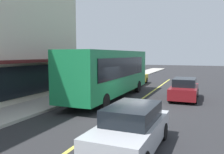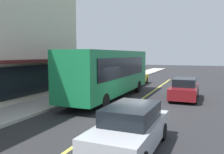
{
  "view_description": "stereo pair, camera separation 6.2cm",
  "coord_description": "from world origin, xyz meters",
  "px_view_note": "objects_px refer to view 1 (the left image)",
  "views": [
    {
      "loc": [
        -13.19,
        -4.16,
        3.24
      ],
      "look_at": [
        2.7,
        2.08,
        1.6
      ],
      "focal_mm": 37.79,
      "sensor_mm": 36.0,
      "label": 1
    },
    {
      "loc": [
        -13.16,
        -4.22,
        3.24
      ],
      "look_at": [
        2.7,
        2.08,
        1.6
      ],
      "focal_mm": 37.79,
      "sensor_mm": 36.0,
      "label": 2
    }
  ],
  "objects_px": {
    "car_maroon": "(184,89)",
    "pedestrian_at_corner": "(90,76)",
    "traffic_light": "(113,61)",
    "pedestrian_waiting": "(106,74)",
    "pedestrian_near_storefront": "(99,75)",
    "car_yellow": "(136,77)",
    "car_silver": "(132,128)",
    "bus": "(110,72)"
  },
  "relations": [
    {
      "from": "car_maroon",
      "to": "pedestrian_at_corner",
      "type": "distance_m",
      "value": 8.84
    },
    {
      "from": "traffic_light",
      "to": "pedestrian_waiting",
      "type": "xyz_separation_m",
      "value": [
        -0.35,
        0.72,
        -1.36
      ]
    },
    {
      "from": "pedestrian_near_storefront",
      "to": "car_maroon",
      "type": "bearing_deg",
      "value": -113.74
    },
    {
      "from": "pedestrian_at_corner",
      "to": "car_yellow",
      "type": "bearing_deg",
      "value": -30.43
    },
    {
      "from": "pedestrian_near_storefront",
      "to": "car_yellow",
      "type": "bearing_deg",
      "value": -39.66
    },
    {
      "from": "pedestrian_at_corner",
      "to": "pedestrian_waiting",
      "type": "bearing_deg",
      "value": -3.89
    },
    {
      "from": "traffic_light",
      "to": "pedestrian_near_storefront",
      "type": "bearing_deg",
      "value": 156.76
    },
    {
      "from": "traffic_light",
      "to": "car_maroon",
      "type": "relative_size",
      "value": 0.74
    },
    {
      "from": "pedestrian_at_corner",
      "to": "pedestrian_near_storefront",
      "type": "relative_size",
      "value": 1.08
    },
    {
      "from": "traffic_light",
      "to": "pedestrian_near_storefront",
      "type": "height_order",
      "value": "traffic_light"
    },
    {
      "from": "car_silver",
      "to": "pedestrian_near_storefront",
      "type": "bearing_deg",
      "value": 28.49
    },
    {
      "from": "traffic_light",
      "to": "pedestrian_at_corner",
      "type": "xyz_separation_m",
      "value": [
        -3.5,
        0.93,
        -1.28
      ]
    },
    {
      "from": "pedestrian_waiting",
      "to": "car_maroon",
      "type": "bearing_deg",
      "value": -121.86
    },
    {
      "from": "car_maroon",
      "to": "pedestrian_waiting",
      "type": "distance_m",
      "value": 9.86
    },
    {
      "from": "car_yellow",
      "to": "pedestrian_near_storefront",
      "type": "distance_m",
      "value": 4.5
    },
    {
      "from": "bus",
      "to": "car_silver",
      "type": "relative_size",
      "value": 2.57
    },
    {
      "from": "pedestrian_waiting",
      "to": "car_yellow",
      "type": "bearing_deg",
      "value": -54.92
    },
    {
      "from": "traffic_light",
      "to": "car_maroon",
      "type": "xyz_separation_m",
      "value": [
        -5.55,
        -7.65,
        -1.79
      ]
    },
    {
      "from": "traffic_light",
      "to": "pedestrian_at_corner",
      "type": "relative_size",
      "value": 1.76
    },
    {
      "from": "car_yellow",
      "to": "pedestrian_at_corner",
      "type": "distance_m",
      "value": 5.95
    },
    {
      "from": "bus",
      "to": "traffic_light",
      "type": "bearing_deg",
      "value": 19.34
    },
    {
      "from": "car_maroon",
      "to": "car_silver",
      "type": "height_order",
      "value": "same"
    },
    {
      "from": "pedestrian_near_storefront",
      "to": "bus",
      "type": "bearing_deg",
      "value": -148.33
    },
    {
      "from": "pedestrian_at_corner",
      "to": "car_silver",
      "type": "bearing_deg",
      "value": -147.83
    },
    {
      "from": "pedestrian_near_storefront",
      "to": "pedestrian_waiting",
      "type": "bearing_deg",
      "value": -2.65
    },
    {
      "from": "car_silver",
      "to": "car_yellow",
      "type": "height_order",
      "value": "same"
    },
    {
      "from": "traffic_light",
      "to": "pedestrian_near_storefront",
      "type": "distance_m",
      "value": 2.43
    },
    {
      "from": "traffic_light",
      "to": "car_yellow",
      "type": "height_order",
      "value": "traffic_light"
    },
    {
      "from": "bus",
      "to": "car_yellow",
      "type": "height_order",
      "value": "bus"
    },
    {
      "from": "traffic_light",
      "to": "car_yellow",
      "type": "relative_size",
      "value": 0.73
    },
    {
      "from": "bus",
      "to": "pedestrian_waiting",
      "type": "height_order",
      "value": "bus"
    },
    {
      "from": "bus",
      "to": "car_silver",
      "type": "xyz_separation_m",
      "value": [
        -8.44,
        -4.18,
        -1.24
      ]
    },
    {
      "from": "car_silver",
      "to": "pedestrian_at_corner",
      "type": "height_order",
      "value": "pedestrian_at_corner"
    },
    {
      "from": "car_silver",
      "to": "pedestrian_near_storefront",
      "type": "xyz_separation_m",
      "value": [
        13.83,
        7.5,
        0.41
      ]
    },
    {
      "from": "car_yellow",
      "to": "pedestrian_at_corner",
      "type": "height_order",
      "value": "pedestrian_at_corner"
    },
    {
      "from": "traffic_light",
      "to": "car_yellow",
      "type": "distance_m",
      "value": 3.18
    },
    {
      "from": "car_maroon",
      "to": "pedestrian_at_corner",
      "type": "height_order",
      "value": "pedestrian_at_corner"
    },
    {
      "from": "car_yellow",
      "to": "pedestrian_near_storefront",
      "type": "height_order",
      "value": "pedestrian_near_storefront"
    },
    {
      "from": "car_yellow",
      "to": "pedestrian_near_storefront",
      "type": "xyz_separation_m",
      "value": [
        -3.45,
        2.86,
        0.41
      ]
    },
    {
      "from": "car_yellow",
      "to": "pedestrian_at_corner",
      "type": "bearing_deg",
      "value": 149.57
    },
    {
      "from": "car_silver",
      "to": "pedestrian_near_storefront",
      "type": "relative_size",
      "value": 2.6
    },
    {
      "from": "bus",
      "to": "pedestrian_at_corner",
      "type": "xyz_separation_m",
      "value": [
        3.72,
        3.47,
        -0.74
      ]
    }
  ]
}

